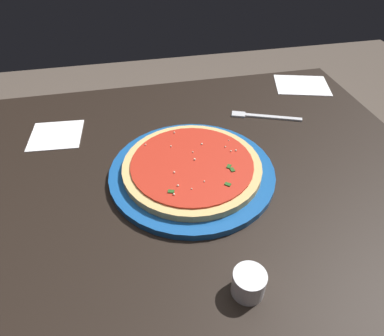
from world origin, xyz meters
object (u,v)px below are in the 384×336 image
at_px(cup_small_sauce, 249,283).
at_px(pizza, 192,166).
at_px(serving_plate, 192,172).
at_px(napkin_folded_right, 302,85).
at_px(fork, 262,116).
at_px(napkin_loose_left, 56,135).

bearing_deg(cup_small_sauce, pizza, -84.51).
bearing_deg(pizza, serving_plate, -48.23).
height_order(serving_plate, cup_small_sauce, cup_small_sauce).
relative_size(serving_plate, napkin_folded_right, 2.22).
relative_size(pizza, napkin_folded_right, 1.85).
bearing_deg(serving_plate, cup_small_sauce, 95.49).
bearing_deg(pizza, fork, -140.93).
distance_m(serving_plate, napkin_loose_left, 0.37).
bearing_deg(pizza, napkin_loose_left, -35.69).
bearing_deg(fork, napkin_folded_right, -141.88).
bearing_deg(napkin_loose_left, serving_plate, 144.31).
height_order(cup_small_sauce, napkin_loose_left, cup_small_sauce).
relative_size(pizza, fork, 1.64).
distance_m(serving_plate, napkin_folded_right, 0.54).
relative_size(serving_plate, pizza, 1.20).
relative_size(cup_small_sauce, napkin_folded_right, 0.33).
bearing_deg(serving_plate, pizza, 131.77).
bearing_deg(napkin_folded_right, napkin_loose_left, 9.41).
bearing_deg(fork, napkin_loose_left, -2.92).
relative_size(serving_plate, napkin_loose_left, 2.84).
bearing_deg(napkin_loose_left, fork, 177.08).
height_order(serving_plate, pizza, pizza).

